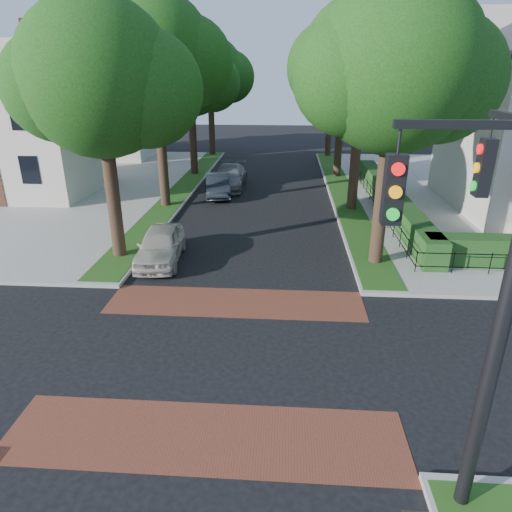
# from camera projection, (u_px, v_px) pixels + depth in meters

# --- Properties ---
(ground) EXTENTS (120.00, 120.00, 0.00)m
(ground) POSITION_uv_depth(u_px,v_px,m) (224.00, 355.00, 13.17)
(ground) COLOR black
(ground) RESTS_ON ground
(crosswalk_far) EXTENTS (9.00, 2.20, 0.01)m
(crosswalk_far) POSITION_uv_depth(u_px,v_px,m) (236.00, 302.00, 16.13)
(crosswalk_far) COLOR brown
(crosswalk_far) RESTS_ON ground
(crosswalk_near) EXTENTS (9.00, 2.20, 0.01)m
(crosswalk_near) POSITION_uv_depth(u_px,v_px,m) (205.00, 437.00, 10.21)
(crosswalk_near) COLOR brown
(crosswalk_near) RESTS_ON ground
(grass_strip_ne) EXTENTS (1.60, 29.80, 0.02)m
(grass_strip_ne) POSITION_uv_depth(u_px,v_px,m) (342.00, 191.00, 30.42)
(grass_strip_ne) COLOR #2A4E16
(grass_strip_ne) RESTS_ON sidewalk_ne
(grass_strip_nw) EXTENTS (1.60, 29.80, 0.02)m
(grass_strip_nw) POSITION_uv_depth(u_px,v_px,m) (182.00, 188.00, 31.10)
(grass_strip_nw) COLOR #2A4E16
(grass_strip_nw) RESTS_ON sidewalk_nw
(tree_right_near) EXTENTS (7.75, 6.67, 10.66)m
(tree_right_near) POSITION_uv_depth(u_px,v_px,m) (397.00, 70.00, 16.63)
(tree_right_near) COLOR black
(tree_right_near) RESTS_ON sidewalk_ne
(tree_right_mid) EXTENTS (8.25, 7.09, 11.22)m
(tree_right_mid) POSITION_uv_depth(u_px,v_px,m) (365.00, 63.00, 23.89)
(tree_right_mid) COLOR black
(tree_right_mid) RESTS_ON sidewalk_ne
(tree_right_far) EXTENTS (7.25, 6.23, 9.74)m
(tree_right_far) POSITION_uv_depth(u_px,v_px,m) (344.00, 81.00, 32.59)
(tree_right_far) COLOR black
(tree_right_far) RESTS_ON sidewalk_ne
(tree_right_back) EXTENTS (7.50, 6.45, 10.20)m
(tree_right_back) POSITION_uv_depth(u_px,v_px,m) (333.00, 75.00, 40.78)
(tree_right_back) COLOR black
(tree_right_back) RESTS_ON sidewalk_ne
(tree_left_near) EXTENTS (7.50, 6.45, 10.20)m
(tree_left_near) POSITION_uv_depth(u_px,v_px,m) (104.00, 80.00, 17.45)
(tree_left_near) COLOR black
(tree_left_near) RESTS_ON sidewalk_nw
(tree_left_mid) EXTENTS (8.00, 6.88, 11.48)m
(tree_left_mid) POSITION_uv_depth(u_px,v_px,m) (158.00, 56.00, 24.44)
(tree_left_mid) COLOR black
(tree_left_mid) RESTS_ON sidewalk_nw
(tree_left_far) EXTENTS (7.00, 6.02, 9.86)m
(tree_left_far) POSITION_uv_depth(u_px,v_px,m) (192.00, 78.00, 33.20)
(tree_left_far) COLOR black
(tree_left_far) RESTS_ON sidewalk_nw
(tree_left_back) EXTENTS (7.75, 6.66, 10.44)m
(tree_left_back) POSITION_uv_depth(u_px,v_px,m) (211.00, 73.00, 41.42)
(tree_left_back) COLOR black
(tree_left_back) RESTS_ON sidewalk_nw
(hedge_main_road) EXTENTS (1.00, 18.00, 1.20)m
(hedge_main_road) POSITION_uv_depth(u_px,v_px,m) (391.00, 199.00, 26.26)
(hedge_main_road) COLOR #164117
(hedge_main_road) RESTS_ON sidewalk_ne
(fence_main_road) EXTENTS (0.06, 18.00, 0.90)m
(fence_main_road) POSITION_uv_depth(u_px,v_px,m) (376.00, 201.00, 26.37)
(fence_main_road) COLOR black
(fence_main_road) RESTS_ON sidewalk_ne
(house_left_near) EXTENTS (10.00, 9.00, 10.14)m
(house_left_near) POSITION_uv_depth(u_px,v_px,m) (17.00, 114.00, 28.87)
(house_left_near) COLOR beige
(house_left_near) RESTS_ON sidewalk_nw
(house_left_far) EXTENTS (10.00, 9.00, 10.14)m
(house_left_far) POSITION_uv_depth(u_px,v_px,m) (101.00, 101.00, 41.80)
(house_left_far) COLOR beige
(house_left_far) RESTS_ON sidewalk_nw
(traffic_signal) EXTENTS (2.17, 2.00, 8.00)m
(traffic_signal) POSITION_uv_depth(u_px,v_px,m) (492.00, 274.00, 7.01)
(traffic_signal) COLOR black
(traffic_signal) RESTS_ON sidewalk_se
(parked_car_front) EXTENTS (2.08, 4.45, 1.48)m
(parked_car_front) POSITION_uv_depth(u_px,v_px,m) (160.00, 245.00, 19.37)
(parked_car_front) COLOR beige
(parked_car_front) RESTS_ON ground
(parked_car_middle) EXTENTS (2.18, 4.45, 1.41)m
(parked_car_middle) POSITION_uv_depth(u_px,v_px,m) (218.00, 185.00, 29.60)
(parked_car_middle) COLOR #1D242C
(parked_car_middle) RESTS_ON ground
(parked_car_rear) EXTENTS (2.19, 5.30, 1.53)m
(parked_car_rear) POSITION_uv_depth(u_px,v_px,m) (229.00, 177.00, 31.59)
(parked_car_rear) COLOR slate
(parked_car_rear) RESTS_ON ground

